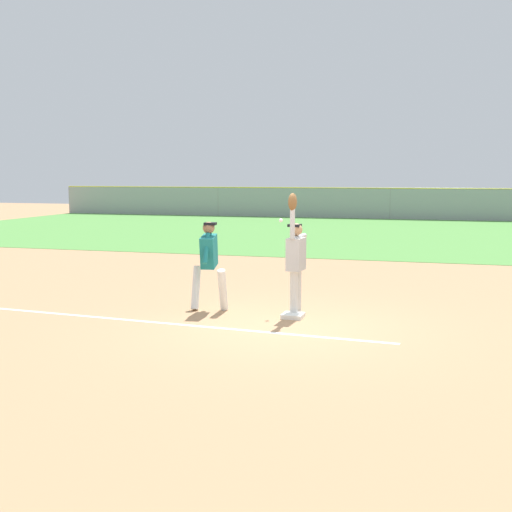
# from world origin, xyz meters

# --- Properties ---
(ground_plane) EXTENTS (80.52, 80.52, 0.00)m
(ground_plane) POSITION_xyz_m (0.00, 0.00, 0.00)
(ground_plane) COLOR tan
(outfield_grass) EXTENTS (43.09, 18.82, 0.01)m
(outfield_grass) POSITION_xyz_m (0.00, 18.24, 0.01)
(outfield_grass) COLOR #549342
(outfield_grass) RESTS_ON ground_plane
(chalk_foul_line) EXTENTS (11.98, 0.95, 0.01)m
(chalk_foul_line) POSITION_xyz_m (-3.97, -0.28, 0.00)
(chalk_foul_line) COLOR white
(chalk_foul_line) RESTS_ON ground_plane
(first_base) EXTENTS (0.39, 0.39, 0.08)m
(first_base) POSITION_xyz_m (0.03, 0.62, 0.04)
(first_base) COLOR white
(first_base) RESTS_ON ground_plane
(fielder) EXTENTS (0.30, 0.90, 2.28)m
(fielder) POSITION_xyz_m (0.02, 0.84, 1.12)
(fielder) COLOR silver
(fielder) RESTS_ON ground_plane
(runner) EXTENTS (0.79, 0.85, 1.72)m
(runner) POSITION_xyz_m (-1.67, 0.81, 1.00)
(runner) COLOR white
(runner) RESTS_ON ground_plane
(baseball) EXTENTS (0.07, 0.07, 0.07)m
(baseball) POSITION_xyz_m (-0.33, 1.13, 1.75)
(baseball) COLOR white
(outfield_fence) EXTENTS (43.17, 0.08, 1.86)m
(outfield_fence) POSITION_xyz_m (0.00, 27.65, 0.93)
(outfield_fence) COLOR #93999E
(outfield_fence) RESTS_ON ground_plane
(parked_car_red) EXTENTS (4.52, 2.36, 1.25)m
(parked_car_red) POSITION_xyz_m (-4.14, 30.68, 0.67)
(parked_car_red) COLOR #B21E1E
(parked_car_red) RESTS_ON ground_plane
(parked_car_blue) EXTENTS (4.56, 2.45, 1.25)m
(parked_car_blue) POSITION_xyz_m (1.04, 30.40, 0.67)
(parked_car_blue) COLOR #23389E
(parked_car_blue) RESTS_ON ground_plane
(parked_car_black) EXTENTS (4.54, 2.40, 1.25)m
(parked_car_black) POSITION_xyz_m (5.44, 30.08, 0.67)
(parked_car_black) COLOR black
(parked_car_black) RESTS_ON ground_plane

